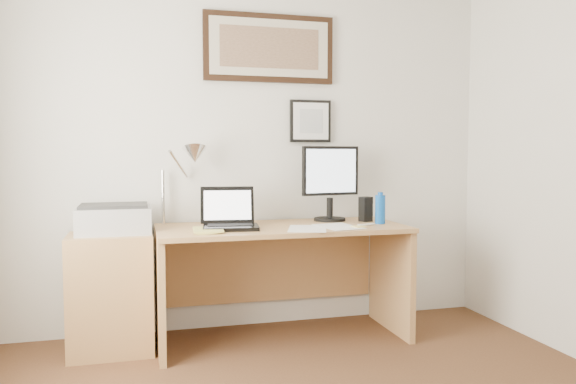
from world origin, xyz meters
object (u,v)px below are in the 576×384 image
object	(u,v)px
book	(193,231)
laptop	(230,219)
desk	(279,259)
side_cabinet	(111,293)
water_bottle	(380,209)
lcd_monitor	(330,179)
printer	(114,219)

from	to	relation	value
book	laptop	size ratio (longest dim) A/B	0.65
desk	side_cabinet	bearing A→B (deg)	-178.11
laptop	water_bottle	bearing A→B (deg)	-1.76
water_bottle	book	bearing A→B (deg)	-176.58
water_bottle	lcd_monitor	distance (m)	0.41
water_bottle	lcd_monitor	bearing A→B (deg)	138.89
laptop	printer	bearing A→B (deg)	170.35
book	laptop	bearing A→B (deg)	24.05
side_cabinet	printer	world-z (taller)	printer
water_bottle	laptop	world-z (taller)	laptop
book	desk	size ratio (longest dim) A/B	0.15
desk	lcd_monitor	world-z (taller)	lcd_monitor
lcd_monitor	printer	size ratio (longest dim) A/B	1.18
book	lcd_monitor	bearing A→B (deg)	17.63
book	side_cabinet	bearing A→B (deg)	159.21
desk	printer	xyz separation A→B (m)	(-1.04, 0.00, 0.30)
desk	book	bearing A→B (deg)	-159.38
laptop	printer	xyz separation A→B (m)	(-0.70, 0.12, 0.01)
lcd_monitor	laptop	bearing A→B (deg)	-164.53
lcd_monitor	desk	bearing A→B (deg)	-166.98
side_cabinet	book	world-z (taller)	book
desk	printer	distance (m)	1.09
side_cabinet	printer	bearing A→B (deg)	57.87
book	printer	world-z (taller)	printer
side_cabinet	laptop	bearing A→B (deg)	-6.22
side_cabinet	lcd_monitor	world-z (taller)	lcd_monitor
side_cabinet	lcd_monitor	size ratio (longest dim) A/B	1.40
desk	laptop	size ratio (longest dim) A/B	4.34
laptop	printer	distance (m)	0.71
water_bottle	book	world-z (taller)	water_bottle
book	desk	distance (m)	0.67
water_bottle	lcd_monitor	size ratio (longest dim) A/B	0.37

